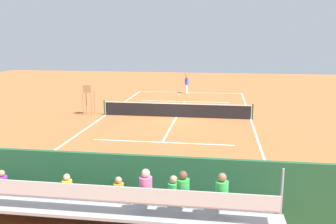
# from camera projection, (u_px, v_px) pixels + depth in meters

# --- Properties ---
(ground_plane) EXTENTS (60.00, 60.00, 0.00)m
(ground_plane) POSITION_uv_depth(u_px,v_px,m) (176.00, 117.00, 24.96)
(ground_plane) COLOR #BC6033
(court_line_markings) EXTENTS (10.10, 22.20, 0.01)m
(court_line_markings) POSITION_uv_depth(u_px,v_px,m) (176.00, 117.00, 24.99)
(court_line_markings) COLOR white
(court_line_markings) RESTS_ON ground
(tennis_net) EXTENTS (10.30, 0.10, 1.07)m
(tennis_net) POSITION_uv_depth(u_px,v_px,m) (176.00, 110.00, 24.85)
(tennis_net) COLOR black
(tennis_net) RESTS_ON ground
(backdrop_wall) EXTENTS (18.00, 0.16, 2.00)m
(backdrop_wall) POSITION_uv_depth(u_px,v_px,m) (121.00, 185.00, 11.20)
(backdrop_wall) COLOR #235633
(backdrop_wall) RESTS_ON ground
(bleacher_stand) EXTENTS (9.06, 2.40, 2.48)m
(bleacher_stand) POSITION_uv_depth(u_px,v_px,m) (110.00, 207.00, 9.89)
(bleacher_stand) COLOR #9EA0A5
(bleacher_stand) RESTS_ON ground
(umpire_chair) EXTENTS (0.67, 0.67, 2.14)m
(umpire_chair) POSITION_uv_depth(u_px,v_px,m) (88.00, 96.00, 25.43)
(umpire_chair) COLOR #A88456
(umpire_chair) RESTS_ON ground
(courtside_bench) EXTENTS (1.80, 0.40, 0.93)m
(courtside_bench) POSITION_uv_depth(u_px,v_px,m) (186.00, 192.00, 11.73)
(courtside_bench) COLOR #9E754C
(courtside_bench) RESTS_ON ground
(equipment_bag) EXTENTS (0.90, 0.36, 0.36)m
(equipment_bag) POSITION_uv_depth(u_px,v_px,m) (133.00, 202.00, 11.92)
(equipment_bag) COLOR #334C8C
(equipment_bag) RESTS_ON ground
(tennis_player) EXTENTS (0.40, 0.55, 1.93)m
(tennis_player) POSITION_uv_depth(u_px,v_px,m) (187.00, 83.00, 34.90)
(tennis_player) COLOR white
(tennis_player) RESTS_ON ground
(tennis_racket) EXTENTS (0.35, 0.58, 0.03)m
(tennis_racket) POSITION_uv_depth(u_px,v_px,m) (179.00, 94.00, 34.62)
(tennis_racket) COLOR black
(tennis_racket) RESTS_ON ground
(tennis_ball_near) EXTENTS (0.07, 0.07, 0.07)m
(tennis_ball_near) POSITION_uv_depth(u_px,v_px,m) (180.00, 95.00, 33.68)
(tennis_ball_near) COLOR #CCDB33
(tennis_ball_near) RESTS_ON ground
(tennis_ball_far) EXTENTS (0.07, 0.07, 0.07)m
(tennis_ball_far) POSITION_uv_depth(u_px,v_px,m) (190.00, 98.00, 32.45)
(tennis_ball_far) COLOR #CCDB33
(tennis_ball_far) RESTS_ON ground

